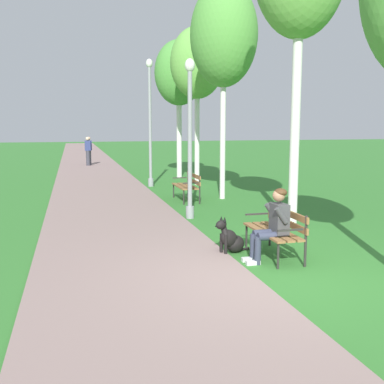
% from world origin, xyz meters
% --- Properties ---
extents(ground_plane, '(120.00, 120.00, 0.00)m').
position_xyz_m(ground_plane, '(0.00, 0.00, 0.00)').
color(ground_plane, '#33752D').
extents(paved_path, '(3.32, 60.00, 0.04)m').
position_xyz_m(paved_path, '(-2.01, 24.00, 0.02)').
color(paved_path, gray).
rests_on(paved_path, ground).
extents(park_bench_near, '(0.55, 1.50, 0.85)m').
position_xyz_m(park_bench_near, '(0.48, 1.09, 0.51)').
color(park_bench_near, olive).
rests_on(park_bench_near, ground).
extents(park_bench_mid, '(0.55, 1.50, 0.85)m').
position_xyz_m(park_bench_mid, '(0.44, 7.31, 0.51)').
color(park_bench_mid, olive).
rests_on(park_bench_mid, ground).
extents(person_seated_on_near_bench, '(0.74, 0.49, 1.25)m').
position_xyz_m(person_seated_on_near_bench, '(0.27, 0.81, 0.68)').
color(person_seated_on_near_bench, '#33384C').
rests_on(person_seated_on_near_bench, ground).
extents(dog_black, '(0.79, 0.45, 0.71)m').
position_xyz_m(dog_black, '(-0.25, 1.45, 0.26)').
color(dog_black, black).
rests_on(dog_black, ground).
extents(lamp_post_near, '(0.24, 0.24, 3.86)m').
position_xyz_m(lamp_post_near, '(-0.17, 4.70, 2.00)').
color(lamp_post_near, gray).
rests_on(lamp_post_near, ground).
extents(lamp_post_mid, '(0.24, 0.24, 4.69)m').
position_xyz_m(lamp_post_mid, '(-0.11, 10.88, 2.42)').
color(lamp_post_mid, gray).
rests_on(lamp_post_mid, ground).
extents(birch_tree_third, '(2.02, 2.20, 6.53)m').
position_xyz_m(birch_tree_third, '(1.58, 7.42, 4.95)').
color(birch_tree_third, silver).
rests_on(birch_tree_third, ground).
extents(birch_tree_fourth, '(2.05, 1.78, 5.94)m').
position_xyz_m(birch_tree_fourth, '(1.71, 10.90, 4.57)').
color(birch_tree_fourth, silver).
rests_on(birch_tree_fourth, ground).
extents(birch_tree_fifth, '(2.12, 1.91, 5.93)m').
position_xyz_m(birch_tree_fifth, '(1.64, 13.61, 4.49)').
color(birch_tree_fifth, silver).
rests_on(birch_tree_fifth, ground).
extents(pedestrian_distant, '(0.32, 0.22, 1.65)m').
position_xyz_m(pedestrian_distant, '(-2.02, 20.52, 0.84)').
color(pedestrian_distant, '#383842').
rests_on(pedestrian_distant, ground).
extents(pedestrian_further_distant, '(0.32, 0.22, 1.65)m').
position_xyz_m(pedestrian_further_distant, '(-2.09, 20.31, 0.84)').
color(pedestrian_further_distant, '#383842').
rests_on(pedestrian_further_distant, ground).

